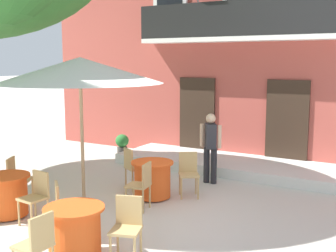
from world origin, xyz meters
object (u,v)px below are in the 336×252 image
object	(u,v)px
cafe_table_middle	(152,179)
cafe_chair_front_2	(64,206)
cafe_table_front	(75,232)
cafe_umbrella	(80,71)
ground_planter_left	(122,144)
cafe_chair_middle_0	(189,171)
cafe_chair_front_0	(37,243)
cafe_chair_middle_1	(133,165)
pedestrian_near_entrance	(210,144)
cafe_chair_near_tree_1	(17,177)
cafe_chair_front_1	(127,224)
cafe_chair_near_tree_0	(36,194)
cafe_table_near_tree	(6,195)
cafe_chair_middle_2	(142,183)

from	to	relation	value
cafe_table_middle	cafe_chair_front_2	distance (m)	2.44
cafe_chair_front_2	cafe_table_front	bearing A→B (deg)	-35.61
cafe_umbrella	ground_planter_left	bearing A→B (deg)	118.52
cafe_chair_middle_0	cafe_chair_front_0	size ratio (longest dim) A/B	1.00
cafe_chair_middle_1	cafe_chair_front_0	distance (m)	4.12
cafe_chair_front_0	pedestrian_near_entrance	world-z (taller)	pedestrian_near_entrance
cafe_chair_near_tree_1	cafe_umbrella	world-z (taller)	cafe_umbrella
cafe_chair_front_2	cafe_chair_near_tree_1	bearing A→B (deg)	158.28
cafe_chair_front_1	pedestrian_near_entrance	distance (m)	4.20
cafe_chair_middle_0	cafe_umbrella	distance (m)	3.07
cafe_chair_middle_1	cafe_chair_front_2	world-z (taller)	same
cafe_table_front	pedestrian_near_entrance	distance (m)	4.49
ground_planter_left	pedestrian_near_entrance	distance (m)	3.71
cafe_chair_near_tree_1	cafe_chair_near_tree_0	bearing A→B (deg)	-26.56
cafe_chair_front_2	cafe_chair_near_tree_0	bearing A→B (deg)	165.58
cafe_table_near_tree	cafe_table_middle	bearing A→B (deg)	52.64
cafe_chair_front_2	pedestrian_near_entrance	world-z (taller)	pedestrian_near_entrance
cafe_chair_middle_0	cafe_table_middle	bearing A→B (deg)	-139.75
cafe_table_near_tree	cafe_chair_near_tree_1	size ratio (longest dim) A/B	0.95
cafe_chair_near_tree_0	ground_planter_left	size ratio (longest dim) A/B	1.41
cafe_table_near_tree	cafe_chair_middle_0	size ratio (longest dim) A/B	0.95
cafe_chair_near_tree_1	cafe_chair_middle_2	world-z (taller)	same
cafe_table_near_tree	cafe_table_middle	world-z (taller)	same
cafe_chair_front_1	ground_planter_left	size ratio (longest dim) A/B	1.41
cafe_chair_front_0	ground_planter_left	size ratio (longest dim) A/B	1.41
cafe_table_near_tree	cafe_table_front	size ratio (longest dim) A/B	1.00
cafe_table_middle	cafe_chair_front_0	size ratio (longest dim) A/B	0.95
cafe_chair_near_tree_0	ground_planter_left	distance (m)	5.45
cafe_chair_front_2	ground_planter_left	bearing A→B (deg)	117.85
cafe_chair_middle_0	cafe_chair_middle_2	bearing A→B (deg)	-106.31
cafe_table_near_tree	cafe_chair_front_2	world-z (taller)	cafe_chair_front_2
cafe_chair_middle_2	cafe_chair_front_2	bearing A→B (deg)	-100.29
cafe_table_front	cafe_chair_front_1	xyz separation A→B (m)	(0.68, 0.33, 0.14)
cafe_chair_middle_1	cafe_chair_front_1	xyz separation A→B (m)	(1.90, -2.84, 0.00)
cafe_chair_middle_1	cafe_chair_front_0	xyz separation A→B (m)	(1.28, -3.92, 0.00)
cafe_chair_near_tree_1	cafe_chair_front_2	bearing A→B (deg)	-21.72
cafe_table_middle	cafe_umbrella	bearing A→B (deg)	-109.09
cafe_table_front	cafe_chair_middle_1	bearing A→B (deg)	111.05
cafe_chair_middle_1	cafe_chair_middle_2	xyz separation A→B (m)	(0.92, -1.02, 0.00)
cafe_table_middle	pedestrian_near_entrance	xyz separation A→B (m)	(0.55, 1.59, 0.51)
cafe_chair_near_tree_0	cafe_chair_middle_1	distance (m)	2.52
cafe_chair_middle_0	cafe_chair_front_2	world-z (taller)	same
cafe_chair_middle_2	cafe_chair_front_1	xyz separation A→B (m)	(0.98, -1.82, 0.00)
cafe_chair_near_tree_1	cafe_chair_middle_0	distance (m)	3.43
cafe_chair_near_tree_0	cafe_chair_front_1	bearing A→B (deg)	-8.77
cafe_chair_front_1	cafe_chair_front_2	world-z (taller)	same
cafe_table_near_tree	cafe_chair_front_1	distance (m)	2.92
cafe_chair_middle_2	ground_planter_left	bearing A→B (deg)	130.89
cafe_chair_middle_0	pedestrian_near_entrance	size ratio (longest dim) A/B	0.57
cafe_chair_middle_0	pedestrian_near_entrance	world-z (taller)	pedestrian_near_entrance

